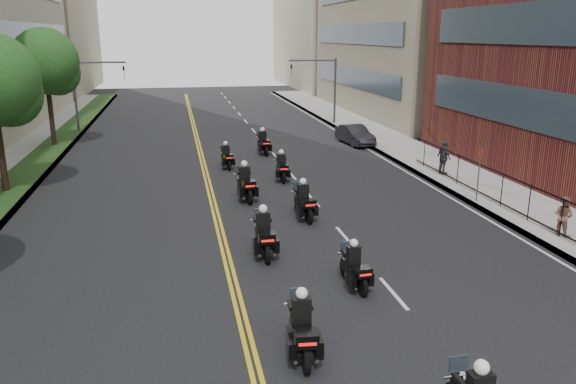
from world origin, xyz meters
The scene contains 15 objects.
sidewalk_right centered at (12.00, 25.00, 0.07)m, with size 4.00×90.00×0.15m, color gray.
grass_strip centered at (-11.20, 25.00, 0.17)m, with size 2.00×90.00×0.04m, color #153A15.
traffic_signal_right centered at (9.54, 42.00, 3.70)m, with size 4.09×0.20×5.60m.
traffic_signal_left centered at (-9.54, 42.00, 3.70)m, with size 4.09×0.20×5.60m.
motorcycle_2 centered at (-0.24, 7.26, 0.68)m, with size 0.64×2.33×1.72m.
motorcycle_3 centered at (2.18, 10.66, 0.60)m, with size 0.53×2.07×1.52m.
motorcycle_4 centered at (-0.13, 13.77, 0.72)m, with size 0.57×2.46×1.81m.
motorcycle_5 centered at (2.16, 17.48, 0.68)m, with size 0.58×2.33×1.72m.
motorcycle_6 centered at (0.10, 20.71, 0.73)m, with size 0.69×2.52×1.86m.
motorcycle_7 centered at (2.44, 23.98, 0.65)m, with size 0.55×2.22×1.64m.
motorcycle_8 centered at (-0.17, 27.39, 0.61)m, with size 0.61×2.11×1.56m.
motorcycle_9 centered at (2.54, 30.88, 0.68)m, with size 0.61×2.34×1.73m.
parked_sedan centered at (9.40, 32.91, 0.67)m, with size 1.42×4.08×1.34m, color black.
pedestrian_b centered at (11.20, 13.16, 0.91)m, with size 0.74×0.58×1.53m, color #8A594B.
pedestrian_c centered at (11.20, 22.97, 1.07)m, with size 1.08×0.45×1.84m, color #3A3A41.
Camera 1 is at (-2.95, -4.47, 7.51)m, focal length 35.00 mm.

